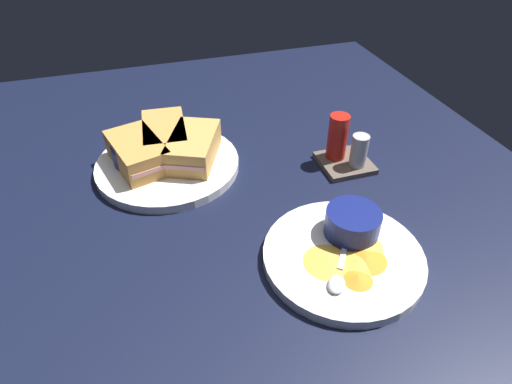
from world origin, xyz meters
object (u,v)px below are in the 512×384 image
(plate_chips_companion, at_px, (343,257))
(sandwich_half_extra, at_px, (137,153))
(sandwich_half_near, at_px, (193,147))
(plate_sandwich_main, at_px, (168,165))
(spoon_by_dark_ramekin, at_px, (167,160))
(ramekin_dark_sauce, at_px, (133,152))
(spoon_by_gravy_ramekin, at_px, (338,277))
(sandwich_half_far, at_px, (165,136))
(condiment_caddy, at_px, (345,149))
(ramekin_light_gravy, at_px, (353,222))

(plate_chips_companion, bearing_deg, sandwich_half_extra, -140.69)
(sandwich_half_near, bearing_deg, plate_sandwich_main, -96.62)
(sandwich_half_near, height_order, spoon_by_dark_ramekin, sandwich_half_near)
(spoon_by_dark_ramekin, relative_size, plate_chips_companion, 0.44)
(ramekin_dark_sauce, height_order, spoon_by_gravy_ramekin, ramekin_dark_sauce)
(ramekin_dark_sauce, relative_size, spoon_by_gravy_ramekin, 0.83)
(spoon_by_gravy_ramekin, bearing_deg, sandwich_half_far, -156.54)
(sandwich_half_far, xyz_separation_m, spoon_by_dark_ramekin, (0.05, -0.01, -0.02))
(spoon_by_dark_ramekin, xyz_separation_m, plate_chips_companion, (0.30, 0.20, -0.01))
(plate_sandwich_main, bearing_deg, plate_chips_companion, 33.92)
(sandwich_half_near, bearing_deg, ramekin_dark_sauce, -101.50)
(sandwich_half_far, bearing_deg, spoon_by_dark_ramekin, -7.56)
(condiment_caddy, bearing_deg, plate_sandwich_main, -104.99)
(ramekin_dark_sauce, relative_size, plate_chips_companion, 0.33)
(sandwich_half_far, bearing_deg, plate_sandwich_main, -6.62)
(sandwich_half_near, relative_size, ramekin_light_gravy, 1.88)
(sandwich_half_far, bearing_deg, sandwich_half_near, 38.38)
(sandwich_half_extra, bearing_deg, spoon_by_dark_ramekin, 81.41)
(sandwich_half_far, height_order, spoon_by_dark_ramekin, sandwich_half_far)
(ramekin_dark_sauce, height_order, plate_chips_companion, ramekin_dark_sauce)
(spoon_by_dark_ramekin, xyz_separation_m, spoon_by_gravy_ramekin, (0.34, 0.18, 0.00))
(plate_sandwich_main, height_order, ramekin_dark_sauce, ramekin_dark_sauce)
(spoon_by_dark_ramekin, xyz_separation_m, ramekin_light_gravy, (0.27, 0.23, 0.02))
(plate_sandwich_main, distance_m, spoon_by_gravy_ramekin, 0.38)
(sandwich_half_near, relative_size, sandwich_half_extra, 1.02)
(condiment_caddy, bearing_deg, ramekin_light_gravy, -23.46)
(sandwich_half_extra, xyz_separation_m, ramekin_dark_sauce, (-0.01, -0.01, -0.00))
(sandwich_half_extra, distance_m, condiment_caddy, 0.37)
(plate_chips_companion, xyz_separation_m, spoon_by_gravy_ramekin, (0.04, -0.03, 0.01))
(plate_chips_companion, relative_size, condiment_caddy, 2.38)
(sandwich_half_extra, distance_m, spoon_by_gravy_ramekin, 0.41)
(sandwich_half_near, bearing_deg, ramekin_light_gravy, 34.85)
(sandwich_half_far, height_order, ramekin_light_gravy, sandwich_half_far)
(plate_chips_companion, height_order, ramekin_light_gravy, ramekin_light_gravy)
(spoon_by_gravy_ramekin, height_order, condiment_caddy, condiment_caddy)
(ramekin_dark_sauce, bearing_deg, condiment_caddy, 74.91)
(sandwich_half_extra, xyz_separation_m, plate_chips_companion, (0.31, 0.25, -0.03))
(sandwich_half_near, relative_size, ramekin_dark_sauce, 2.03)
(ramekin_light_gravy, bearing_deg, spoon_by_dark_ramekin, -138.89)
(plate_chips_companion, bearing_deg, spoon_by_gravy_ramekin, -35.39)
(plate_chips_companion, distance_m, condiment_caddy, 0.24)
(sandwich_half_near, height_order, condiment_caddy, condiment_caddy)
(ramekin_light_gravy, bearing_deg, plate_sandwich_main, -139.19)
(plate_sandwich_main, xyz_separation_m, ramekin_dark_sauce, (-0.02, -0.06, 0.03))
(sandwich_half_extra, bearing_deg, spoon_by_gravy_ramekin, 32.81)
(ramekin_light_gravy, relative_size, condiment_caddy, 0.84)
(plate_sandwich_main, distance_m, sandwich_half_near, 0.06)
(sandwich_half_far, relative_size, spoon_by_gravy_ramekin, 1.55)
(condiment_caddy, bearing_deg, sandwich_half_extra, -103.89)
(plate_chips_companion, xyz_separation_m, ramekin_light_gravy, (-0.03, 0.03, 0.03))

